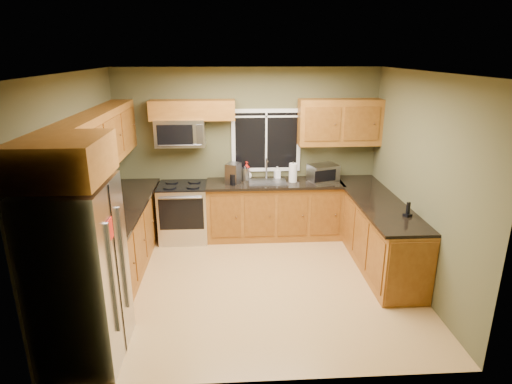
{
  "coord_description": "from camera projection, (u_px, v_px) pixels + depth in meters",
  "views": [
    {
      "loc": [
        -0.27,
        -5.02,
        2.92
      ],
      "look_at": [
        0.05,
        0.35,
        1.15
      ],
      "focal_mm": 30.0,
      "sensor_mm": 36.0,
      "label": 1
    }
  ],
  "objects": [
    {
      "name": "cordless_phone",
      "position": [
        408.0,
        212.0,
        5.39
      ],
      "size": [
        0.11,
        0.11,
        0.19
      ],
      "color": "black",
      "rests_on": "countertop_peninsula"
    },
    {
      "name": "window",
      "position": [
        266.0,
        140.0,
        6.91
      ],
      "size": [
        1.12,
        0.03,
        1.02
      ],
      "color": "white",
      "rests_on": "back_wall"
    },
    {
      "name": "countertop_back",
      "position": [
        275.0,
        183.0,
        6.83
      ],
      "size": [
        2.17,
        0.65,
        0.04
      ],
      "primitive_type": "cube",
      "color": "black",
      "rests_on": "base_cabinets_back"
    },
    {
      "name": "soap_bottle_b",
      "position": [
        277.0,
        172.0,
        7.01
      ],
      "size": [
        0.11,
        0.11,
        0.19
      ],
      "primitive_type": "imported",
      "rotation": [
        0.0,
        0.0,
        0.28
      ],
      "color": "white",
      "rests_on": "countertop_back"
    },
    {
      "name": "coffee_maker",
      "position": [
        233.0,
        174.0,
        6.71
      ],
      "size": [
        0.27,
        0.31,
        0.32
      ],
      "color": "slate",
      "rests_on": "countertop_back"
    },
    {
      "name": "base_cabinets_peninsula",
      "position": [
        376.0,
        232.0,
        6.17
      ],
      "size": [
        0.6,
        2.52,
        0.9
      ],
      "color": "brown",
      "rests_on": "ground"
    },
    {
      "name": "toaster_oven",
      "position": [
        323.0,
        173.0,
        6.83
      ],
      "size": [
        0.51,
        0.46,
        0.27
      ],
      "color": "#B7B7BC",
      "rests_on": "countertop_back"
    },
    {
      "name": "floor",
      "position": [
        254.0,
        282.0,
        5.69
      ],
      "size": [
        4.2,
        4.2,
        0.0
      ],
      "primitive_type": "plane",
      "color": "tan",
      "rests_on": "ground"
    },
    {
      "name": "front_wall",
      "position": [
        265.0,
        250.0,
        3.56
      ],
      "size": [
        4.2,
        0.0,
        4.2
      ],
      "primitive_type": "plane",
      "rotation": [
        -1.57,
        0.0,
        0.0
      ],
      "color": "brown",
      "rests_on": "ground"
    },
    {
      "name": "right_wall",
      "position": [
        420.0,
        183.0,
        5.39
      ],
      "size": [
        0.0,
        3.6,
        3.6
      ],
      "primitive_type": "plane",
      "rotation": [
        1.57,
        0.0,
        -1.57
      ],
      "color": "brown",
      "rests_on": "ground"
    },
    {
      "name": "upper_cabinet_over_fridge",
      "position": [
        63.0,
        159.0,
        3.72
      ],
      "size": [
        0.72,
        0.9,
        0.38
      ],
      "primitive_type": "cube",
      "color": "brown",
      "rests_on": "left_wall"
    },
    {
      "name": "upper_cabinets_left",
      "position": [
        100.0,
        139.0,
        5.45
      ],
      "size": [
        0.33,
        2.65,
        0.72
      ],
      "primitive_type": "cube",
      "color": "brown",
      "rests_on": "left_wall"
    },
    {
      "name": "paper_towel_roll",
      "position": [
        293.0,
        173.0,
        6.79
      ],
      "size": [
        0.13,
        0.13,
        0.33
      ],
      "color": "white",
      "rests_on": "countertop_back"
    },
    {
      "name": "back_wall",
      "position": [
        248.0,
        153.0,
        6.98
      ],
      "size": [
        4.2,
        0.0,
        4.2
      ],
      "primitive_type": "plane",
      "rotation": [
        1.57,
        0.0,
        0.0
      ],
      "color": "brown",
      "rests_on": "ground"
    },
    {
      "name": "refrigerator",
      "position": [
        79.0,
        274.0,
        4.08
      ],
      "size": [
        0.74,
        0.9,
        1.8
      ],
      "color": "#B7B7BC",
      "rests_on": "ground"
    },
    {
      "name": "countertop_peninsula",
      "position": [
        377.0,
        201.0,
        6.03
      ],
      "size": [
        0.65,
        2.5,
        0.04
      ],
      "primitive_type": "cube",
      "color": "black",
      "rests_on": "base_cabinets_peninsula"
    },
    {
      "name": "upper_cabinets_back_left",
      "position": [
        192.0,
        110.0,
        6.55
      ],
      "size": [
        1.3,
        0.33,
        0.3
      ],
      "primitive_type": "cube",
      "color": "brown",
      "rests_on": "back_wall"
    },
    {
      "name": "base_cabinets_back",
      "position": [
        274.0,
        210.0,
        7.0
      ],
      "size": [
        2.17,
        0.6,
        0.9
      ],
      "primitive_type": "cube",
      "color": "brown",
      "rests_on": "ground"
    },
    {
      "name": "sink",
      "position": [
        267.0,
        181.0,
        6.83
      ],
      "size": [
        0.6,
        0.42,
        0.36
      ],
      "color": "slate",
      "rests_on": "countertop_back"
    },
    {
      "name": "countertop_left",
      "position": [
        120.0,
        208.0,
        5.75
      ],
      "size": [
        0.65,
        2.65,
        0.04
      ],
      "primitive_type": "cube",
      "color": "black",
      "rests_on": "base_cabinets_left"
    },
    {
      "name": "soap_bottle_c",
      "position": [
        248.0,
        174.0,
        6.98
      ],
      "size": [
        0.15,
        0.15,
        0.15
      ],
      "primitive_type": "imported",
      "rotation": [
        0.0,
        0.0,
        0.31
      ],
      "color": "white",
      "rests_on": "countertop_back"
    },
    {
      "name": "left_wall",
      "position": [
        80.0,
        189.0,
        5.15
      ],
      "size": [
        0.0,
        3.6,
        3.6
      ],
      "primitive_type": "plane",
      "rotation": [
        1.57,
        0.0,
        1.57
      ],
      "color": "brown",
      "rests_on": "ground"
    },
    {
      "name": "kettle",
      "position": [
        245.0,
        173.0,
        6.88
      ],
      "size": [
        0.14,
        0.14,
        0.25
      ],
      "color": "#B7B7BC",
      "rests_on": "countertop_back"
    },
    {
      "name": "range",
      "position": [
        184.0,
        212.0,
        6.88
      ],
      "size": [
        0.76,
        0.69,
        0.94
      ],
      "color": "#B7B7BC",
      "rests_on": "ground"
    },
    {
      "name": "upper_cabinets_back_right",
      "position": [
        340.0,
        122.0,
        6.74
      ],
      "size": [
        1.3,
        0.33,
        0.72
      ],
      "primitive_type": "cube",
      "color": "brown",
      "rests_on": "back_wall"
    },
    {
      "name": "soap_bottle_a",
      "position": [
        247.0,
        170.0,
        6.96
      ],
      "size": [
        0.14,
        0.14,
        0.28
      ],
      "primitive_type": "imported",
      "rotation": [
        0.0,
        0.0,
        0.39
      ],
      "color": "red",
      "rests_on": "countertop_back"
    },
    {
      "name": "ceiling",
      "position": [
        253.0,
        72.0,
        4.85
      ],
      "size": [
        4.2,
        4.2,
        0.0
      ],
      "primitive_type": "plane",
      "rotation": [
        3.14,
        0.0,
        0.0
      ],
      "color": "white",
      "rests_on": "back_wall"
    },
    {
      "name": "microwave",
      "position": [
        180.0,
        133.0,
        6.61
      ],
      "size": [
        0.76,
        0.41,
        0.42
      ],
      "color": "#B7B7BC",
      "rests_on": "back_wall"
    },
    {
      "name": "base_cabinets_left",
      "position": [
        122.0,
        240.0,
        5.9
      ],
      "size": [
        0.6,
        2.65,
        0.9
      ],
      "primitive_type": "cube",
      "color": "brown",
      "rests_on": "ground"
    }
  ]
}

